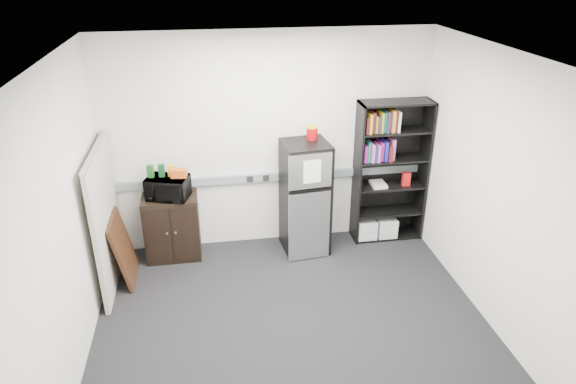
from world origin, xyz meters
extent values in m
plane|color=black|center=(0.00, 0.00, 0.00)|extent=(4.00, 4.00, 0.00)
cube|color=silver|center=(0.00, 1.75, 1.35)|extent=(4.00, 0.02, 2.70)
cube|color=silver|center=(2.00, 0.00, 1.35)|extent=(0.02, 3.50, 2.70)
cube|color=silver|center=(-2.00, 0.00, 1.35)|extent=(0.02, 3.50, 2.70)
cube|color=white|center=(0.00, 0.00, 2.70)|extent=(4.00, 3.50, 0.02)
cube|color=gray|center=(0.00, 1.72, 0.90)|extent=(3.92, 0.05, 0.10)
cube|color=white|center=(-0.35, 1.74, 1.55)|extent=(0.14, 0.00, 0.10)
cube|color=black|center=(1.09, 1.56, 0.93)|extent=(0.02, 0.34, 1.85)
cube|color=black|center=(1.97, 1.56, 0.93)|extent=(0.02, 0.34, 1.85)
cube|color=black|center=(1.53, 1.72, 0.93)|extent=(0.90, 0.02, 1.85)
cube|color=black|center=(1.53, 1.56, 1.84)|extent=(0.90, 0.34, 0.02)
cube|color=black|center=(1.53, 1.56, 0.02)|extent=(0.85, 0.32, 0.03)
cube|color=black|center=(1.53, 1.56, 0.37)|extent=(0.85, 0.32, 0.03)
cube|color=black|center=(1.53, 1.56, 0.74)|extent=(0.85, 0.32, 0.02)
cube|color=black|center=(1.53, 1.56, 1.11)|extent=(0.85, 0.32, 0.02)
cube|color=black|center=(1.53, 1.56, 1.48)|extent=(0.85, 0.32, 0.02)
cube|color=silver|center=(1.25, 1.55, 0.16)|extent=(0.25, 0.30, 0.25)
cube|color=silver|center=(1.53, 1.55, 0.16)|extent=(0.25, 0.30, 0.25)
cube|color=#A59E93|center=(-1.90, 1.08, 0.80)|extent=(0.05, 1.30, 1.60)
cube|color=#B2B2B7|center=(-1.90, 1.08, 1.61)|extent=(0.06, 1.30, 0.02)
cube|color=black|center=(-1.24, 1.50, 0.41)|extent=(0.66, 0.41, 0.82)
cube|color=black|center=(-1.40, 1.30, 0.41)|extent=(0.30, 0.01, 0.72)
cube|color=black|center=(-1.08, 1.30, 0.41)|extent=(0.30, 0.01, 0.72)
cylinder|color=#B2B2B7|center=(-1.29, 1.28, 0.45)|extent=(0.02, 0.02, 0.02)
cylinder|color=#B2B2B7|center=(-1.19, 1.28, 0.45)|extent=(0.02, 0.02, 0.02)
imported|color=black|center=(-1.24, 1.48, 0.95)|extent=(0.55, 0.45, 0.26)
cube|color=#17521A|center=(-1.42, 1.52, 1.16)|extent=(0.08, 0.07, 0.15)
cube|color=#0C3718|center=(-1.29, 1.52, 1.16)|extent=(0.07, 0.05, 0.15)
cube|color=gold|center=(-1.19, 1.52, 1.15)|extent=(0.07, 0.05, 0.14)
cube|color=#C64F13|center=(-1.10, 1.47, 1.13)|extent=(0.19, 0.13, 0.10)
cube|color=black|center=(0.40, 1.43, 0.71)|extent=(0.59, 0.59, 1.41)
cube|color=silver|center=(0.40, 1.15, 1.19)|extent=(0.51, 0.08, 0.42)
cube|color=silver|center=(0.40, 1.15, 0.47)|extent=(0.51, 0.08, 0.91)
cube|color=black|center=(0.40, 1.14, 0.95)|extent=(0.51, 0.06, 0.03)
cube|color=white|center=(0.42, 1.14, 1.19)|extent=(0.21, 0.03, 0.28)
cube|color=black|center=(0.40, 1.43, 1.42)|extent=(0.59, 0.59, 0.02)
cylinder|color=#A4070A|center=(0.50, 1.55, 1.52)|extent=(0.13, 0.13, 0.16)
cylinder|color=gold|center=(0.50, 1.55, 1.61)|extent=(0.14, 0.14, 0.02)
cube|color=black|center=(-1.77, 1.09, 0.40)|extent=(0.19, 0.63, 0.80)
cube|color=silver|center=(-1.75, 1.09, 0.40)|extent=(0.14, 0.54, 0.68)
camera|label=1|loc=(-0.72, -4.16, 3.49)|focal=32.00mm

